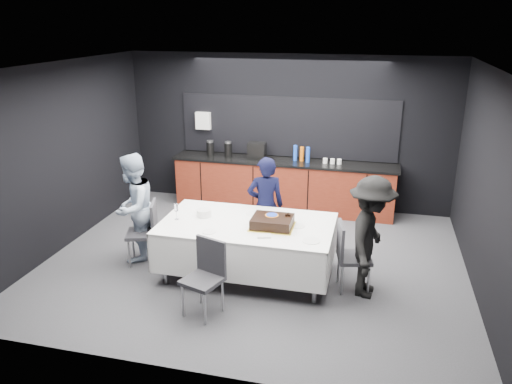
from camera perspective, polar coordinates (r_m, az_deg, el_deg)
ground at (r=7.42m, az=-0.19°, el=-7.93°), size 6.00×6.00×0.00m
room_shell at (r=6.77m, az=-0.20°, el=6.19°), size 6.04×5.04×2.82m
kitchenette at (r=9.21m, az=3.06°, el=1.27°), size 4.10×0.64×2.05m
party_table at (r=6.79m, az=-1.01°, el=-4.62°), size 2.32×1.32×0.78m
cake_assembly at (r=6.58m, az=1.88°, el=-3.45°), size 0.57×0.47×0.18m
plate_stack at (r=6.97m, az=-5.96°, el=-2.39°), size 0.20×0.20×0.10m
loose_plate_near at (r=6.48m, az=-5.40°, el=-4.53°), size 0.18×0.18×0.01m
loose_plate_right_a at (r=6.65m, az=4.81°, el=-3.88°), size 0.19×0.19×0.01m
loose_plate_right_b at (r=6.24m, az=6.33°, el=-5.56°), size 0.22×0.22×0.01m
loose_plate_far at (r=7.03m, az=-0.36°, el=-2.48°), size 0.20×0.20×0.01m
fork_pile at (r=6.31m, az=0.93°, el=-5.05°), size 0.19×0.15×0.03m
champagne_flute at (r=6.88m, az=-9.11°, el=-1.87°), size 0.06×0.06×0.22m
chair_left at (r=7.35m, az=-12.36°, el=-4.05°), size 0.53×0.53×0.92m
chair_right at (r=6.60m, az=10.52°, el=-6.74°), size 0.50×0.50×0.92m
chair_near at (r=6.05m, az=-5.73°, el=-9.04°), size 0.53×0.53×0.92m
person_center at (r=7.41m, az=1.09°, el=-1.59°), size 0.64×0.52×1.50m
person_left at (r=7.42m, az=-13.83°, el=-1.76°), size 0.65×0.81×1.60m
person_right at (r=6.43m, az=12.94°, el=-5.09°), size 0.71×1.09×1.59m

